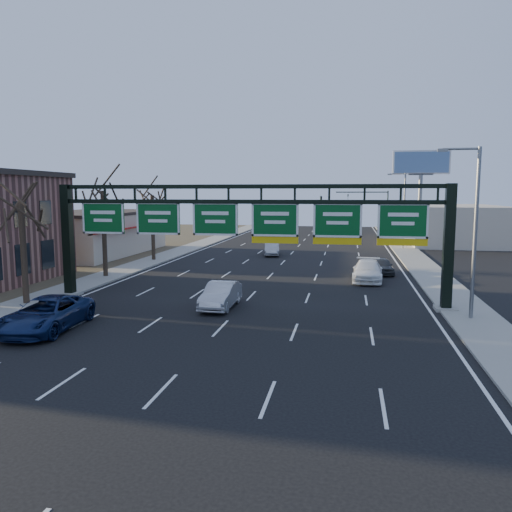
% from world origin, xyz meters
% --- Properties ---
extents(ground, '(160.00, 160.00, 0.00)m').
position_xyz_m(ground, '(0.00, 0.00, 0.00)').
color(ground, black).
rests_on(ground, ground).
extents(sidewalk_left, '(3.00, 120.00, 0.12)m').
position_xyz_m(sidewalk_left, '(-12.80, 20.00, 0.06)').
color(sidewalk_left, gray).
rests_on(sidewalk_left, ground).
extents(sidewalk_right, '(3.00, 120.00, 0.12)m').
position_xyz_m(sidewalk_right, '(12.80, 20.00, 0.06)').
color(sidewalk_right, gray).
rests_on(sidewalk_right, ground).
extents(dirt_strip_left, '(21.00, 120.00, 0.06)m').
position_xyz_m(dirt_strip_left, '(-25.00, 20.00, 0.03)').
color(dirt_strip_left, '#473D2B').
rests_on(dirt_strip_left, ground).
extents(lane_markings, '(21.60, 120.00, 0.01)m').
position_xyz_m(lane_markings, '(0.00, 20.00, 0.01)').
color(lane_markings, white).
rests_on(lane_markings, ground).
extents(sign_gantry, '(24.60, 1.20, 7.20)m').
position_xyz_m(sign_gantry, '(0.16, 8.00, 4.63)').
color(sign_gantry, black).
rests_on(sign_gantry, ground).
extents(cream_strip, '(10.90, 18.40, 4.70)m').
position_xyz_m(cream_strip, '(-21.48, 29.00, 2.36)').
color(cream_strip, '#BDB19D').
rests_on(cream_strip, ground).
extents(building_right_distant, '(12.00, 20.00, 5.00)m').
position_xyz_m(building_right_distant, '(20.00, 50.00, 2.50)').
color(building_right_distant, '#BDB19D').
rests_on(building_right_distant, ground).
extents(tree_gantry, '(3.60, 3.60, 8.48)m').
position_xyz_m(tree_gantry, '(-12.80, 5.00, 7.11)').
color(tree_gantry, '#2E2519').
rests_on(tree_gantry, sidewalk_left).
extents(tree_mid, '(3.60, 3.60, 9.24)m').
position_xyz_m(tree_mid, '(-12.80, 15.00, 7.85)').
color(tree_mid, '#2E2519').
rests_on(tree_mid, sidewalk_left).
extents(tree_far, '(3.60, 3.60, 8.86)m').
position_xyz_m(tree_far, '(-12.80, 25.00, 7.48)').
color(tree_far, '#2E2519').
rests_on(tree_far, sidewalk_left).
extents(streetlight_near, '(2.15, 0.22, 9.00)m').
position_xyz_m(streetlight_near, '(12.47, 6.00, 5.08)').
color(streetlight_near, slate).
rests_on(streetlight_near, sidewalk_right).
extents(streetlight_far, '(2.15, 0.22, 9.00)m').
position_xyz_m(streetlight_far, '(12.47, 40.00, 5.08)').
color(streetlight_far, slate).
rests_on(streetlight_far, sidewalk_right).
extents(billboard_right, '(7.00, 0.50, 12.00)m').
position_xyz_m(billboard_right, '(15.00, 44.98, 9.06)').
color(billboard_right, slate).
rests_on(billboard_right, ground).
extents(traffic_signal_mast, '(10.16, 0.54, 7.00)m').
position_xyz_m(traffic_signal_mast, '(5.69, 55.00, 5.50)').
color(traffic_signal_mast, black).
rests_on(traffic_signal_mast, ground).
extents(car_blue_suv, '(3.03, 5.94, 1.61)m').
position_xyz_m(car_blue_suv, '(-8.24, 0.11, 0.80)').
color(car_blue_suv, navy).
rests_on(car_blue_suv, ground).
extents(car_silver_sedan, '(1.63, 4.51, 1.48)m').
position_xyz_m(car_silver_sedan, '(-1.11, 6.34, 0.74)').
color(car_silver_sedan, '#B2B3B7').
rests_on(car_silver_sedan, ground).
extents(car_white_wagon, '(2.44, 5.45, 1.55)m').
position_xyz_m(car_white_wagon, '(7.66, 17.14, 0.78)').
color(car_white_wagon, white).
rests_on(car_white_wagon, ground).
extents(car_grey_far, '(2.05, 4.11, 1.35)m').
position_xyz_m(car_grey_far, '(8.94, 20.74, 0.67)').
color(car_grey_far, '#3B3E40').
rests_on(car_grey_far, ground).
extents(car_silver_distant, '(2.13, 4.47, 1.41)m').
position_xyz_m(car_silver_distant, '(-1.90, 31.36, 0.71)').
color(car_silver_distant, '#A9AAAE').
rests_on(car_silver_distant, ground).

